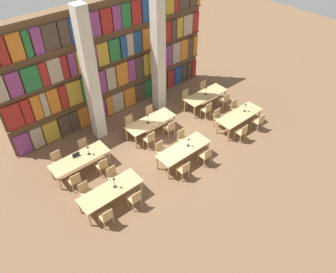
# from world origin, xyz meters

# --- Properties ---
(ground_plane) EXTENTS (40.00, 40.00, 0.00)m
(ground_plane) POSITION_xyz_m (0.00, 0.00, 0.00)
(ground_plane) COLOR brown
(bookshelf_bank) EXTENTS (10.77, 0.35, 5.50)m
(bookshelf_bank) POSITION_xyz_m (0.00, 3.72, 2.63)
(bookshelf_bank) COLOR brown
(bookshelf_bank) RESTS_ON ground_plane
(pillar_left) EXTENTS (0.50, 0.50, 6.00)m
(pillar_left) POSITION_xyz_m (-1.79, 2.68, 3.00)
(pillar_left) COLOR beige
(pillar_left) RESTS_ON ground_plane
(pillar_center) EXTENTS (0.50, 0.50, 6.00)m
(pillar_center) POSITION_xyz_m (1.79, 2.68, 3.00)
(pillar_center) COLOR beige
(pillar_center) RESTS_ON ground_plane
(reading_table_0) EXTENTS (2.40, 0.86, 0.74)m
(reading_table_0) POSITION_xyz_m (-3.58, -1.09, 0.67)
(reading_table_0) COLOR tan
(reading_table_0) RESTS_ON ground_plane
(chair_0) EXTENTS (0.42, 0.40, 0.89)m
(chair_0) POSITION_xyz_m (-4.23, -1.81, 0.49)
(chair_0) COLOR tan
(chair_0) RESTS_ON ground_plane
(chair_1) EXTENTS (0.42, 0.40, 0.89)m
(chair_1) POSITION_xyz_m (-4.23, -0.37, 0.49)
(chair_1) COLOR tan
(chair_1) RESTS_ON ground_plane
(chair_2) EXTENTS (0.42, 0.40, 0.89)m
(chair_2) POSITION_xyz_m (-3.02, -1.81, 0.49)
(chair_2) COLOR tan
(chair_2) RESTS_ON ground_plane
(chair_3) EXTENTS (0.42, 0.40, 0.89)m
(chair_3) POSITION_xyz_m (-3.02, -0.37, 0.49)
(chair_3) COLOR tan
(chair_3) RESTS_ON ground_plane
(desk_lamp_0) EXTENTS (0.14, 0.14, 0.48)m
(desk_lamp_0) POSITION_xyz_m (-3.37, -1.08, 1.07)
(desk_lamp_0) COLOR #232328
(desk_lamp_0) RESTS_ON reading_table_0
(reading_table_1) EXTENTS (2.40, 0.86, 0.74)m
(reading_table_1) POSITION_xyz_m (-0.06, -1.17, 0.67)
(reading_table_1) COLOR tan
(reading_table_1) RESTS_ON ground_plane
(chair_4) EXTENTS (0.42, 0.40, 0.89)m
(chair_4) POSITION_xyz_m (-0.68, -1.89, 0.49)
(chair_4) COLOR tan
(chair_4) RESTS_ON ground_plane
(chair_5) EXTENTS (0.42, 0.40, 0.89)m
(chair_5) POSITION_xyz_m (-0.68, -0.46, 0.49)
(chair_5) COLOR tan
(chair_5) RESTS_ON ground_plane
(chair_6) EXTENTS (0.42, 0.40, 0.89)m
(chair_6) POSITION_xyz_m (0.55, -1.89, 0.49)
(chair_6) COLOR tan
(chair_6) RESTS_ON ground_plane
(chair_7) EXTENTS (0.42, 0.40, 0.89)m
(chair_7) POSITION_xyz_m (0.55, -0.46, 0.49)
(chair_7) COLOR tan
(chair_7) RESTS_ON ground_plane
(desk_lamp_1) EXTENTS (0.14, 0.14, 0.41)m
(desk_lamp_1) POSITION_xyz_m (0.20, -1.18, 1.01)
(desk_lamp_1) COLOR #232328
(desk_lamp_1) RESTS_ON reading_table_1
(reading_table_2) EXTENTS (2.40, 0.86, 0.74)m
(reading_table_2) POSITION_xyz_m (3.52, -1.16, 0.67)
(reading_table_2) COLOR tan
(reading_table_2) RESTS_ON ground_plane
(chair_8) EXTENTS (0.42, 0.40, 0.89)m
(chair_8) POSITION_xyz_m (2.88, -1.88, 0.49)
(chair_8) COLOR tan
(chair_8) RESTS_ON ground_plane
(chair_9) EXTENTS (0.42, 0.40, 0.89)m
(chair_9) POSITION_xyz_m (2.88, -0.44, 0.49)
(chair_9) COLOR tan
(chair_9) RESTS_ON ground_plane
(chair_10) EXTENTS (0.42, 0.40, 0.89)m
(chair_10) POSITION_xyz_m (4.10, -1.88, 0.49)
(chair_10) COLOR tan
(chair_10) RESTS_ON ground_plane
(chair_11) EXTENTS (0.42, 0.40, 0.89)m
(chair_11) POSITION_xyz_m (4.10, -0.44, 0.49)
(chair_11) COLOR tan
(chair_11) RESTS_ON ground_plane
(desk_lamp_2) EXTENTS (0.14, 0.14, 0.43)m
(desk_lamp_2) POSITION_xyz_m (3.91, -1.13, 1.03)
(desk_lamp_2) COLOR #232328
(desk_lamp_2) RESTS_ON reading_table_2
(reading_table_3) EXTENTS (2.40, 0.86, 0.74)m
(reading_table_3) POSITION_xyz_m (-3.62, 1.10, 0.67)
(reading_table_3) COLOR tan
(reading_table_3) RESTS_ON ground_plane
(chair_12) EXTENTS (0.42, 0.40, 0.89)m
(chair_12) POSITION_xyz_m (-4.26, 0.39, 0.49)
(chair_12) COLOR tan
(chair_12) RESTS_ON ground_plane
(chair_13) EXTENTS (0.42, 0.40, 0.89)m
(chair_13) POSITION_xyz_m (-4.26, 1.82, 0.49)
(chair_13) COLOR tan
(chair_13) RESTS_ON ground_plane
(chair_14) EXTENTS (0.42, 0.40, 0.89)m
(chair_14) POSITION_xyz_m (-3.03, 0.39, 0.49)
(chair_14) COLOR tan
(chair_14) RESTS_ON ground_plane
(chair_15) EXTENTS (0.42, 0.40, 0.89)m
(chair_15) POSITION_xyz_m (-3.03, 1.82, 0.49)
(chair_15) COLOR tan
(chair_15) RESTS_ON ground_plane
(desk_lamp_3) EXTENTS (0.14, 0.14, 0.44)m
(desk_lamp_3) POSITION_xyz_m (-3.21, 1.06, 1.04)
(desk_lamp_3) COLOR #232328
(desk_lamp_3) RESTS_ON reading_table_3
(laptop) EXTENTS (0.32, 0.22, 0.21)m
(laptop) POSITION_xyz_m (-3.67, 1.34, 0.78)
(laptop) COLOR silver
(laptop) RESTS_ON reading_table_3
(reading_table_4) EXTENTS (2.40, 0.86, 0.74)m
(reading_table_4) POSITION_xyz_m (0.04, 1.17, 0.67)
(reading_table_4) COLOR tan
(reading_table_4) RESTS_ON ground_plane
(chair_16) EXTENTS (0.42, 0.40, 0.89)m
(chair_16) POSITION_xyz_m (-0.59, 0.45, 0.49)
(chair_16) COLOR tan
(chair_16) RESTS_ON ground_plane
(chair_17) EXTENTS (0.42, 0.40, 0.89)m
(chair_17) POSITION_xyz_m (-0.59, 1.88, 0.49)
(chair_17) COLOR tan
(chair_17) RESTS_ON ground_plane
(chair_18) EXTENTS (0.42, 0.40, 0.89)m
(chair_18) POSITION_xyz_m (0.60, 0.45, 0.49)
(chair_18) COLOR tan
(chair_18) RESTS_ON ground_plane
(chair_19) EXTENTS (0.42, 0.40, 0.89)m
(chair_19) POSITION_xyz_m (0.60, 1.88, 0.49)
(chair_19) COLOR tan
(chair_19) RESTS_ON ground_plane
(desk_lamp_4) EXTENTS (0.14, 0.14, 0.48)m
(desk_lamp_4) POSITION_xyz_m (-0.13, 1.13, 1.07)
(desk_lamp_4) COLOR #232328
(desk_lamp_4) RESTS_ON reading_table_4
(reading_table_5) EXTENTS (2.40, 0.86, 0.74)m
(reading_table_5) POSITION_xyz_m (3.55, 1.08, 0.67)
(reading_table_5) COLOR tan
(reading_table_5) RESTS_ON ground_plane
(chair_20) EXTENTS (0.42, 0.40, 0.89)m
(chair_20) POSITION_xyz_m (2.91, 0.37, 0.49)
(chair_20) COLOR tan
(chair_20) RESTS_ON ground_plane
(chair_21) EXTENTS (0.42, 0.40, 0.89)m
(chair_21) POSITION_xyz_m (2.91, 1.80, 0.49)
(chair_21) COLOR tan
(chair_21) RESTS_ON ground_plane
(chair_22) EXTENTS (0.42, 0.40, 0.89)m
(chair_22) POSITION_xyz_m (4.19, 0.37, 0.49)
(chair_22) COLOR tan
(chair_22) RESTS_ON ground_plane
(chair_23) EXTENTS (0.42, 0.40, 0.89)m
(chair_23) POSITION_xyz_m (4.19, 1.80, 0.49)
(chair_23) COLOR tan
(chair_23) RESTS_ON ground_plane
(desk_lamp_5) EXTENTS (0.14, 0.14, 0.45)m
(desk_lamp_5) POSITION_xyz_m (3.54, 1.09, 1.04)
(desk_lamp_5) COLOR #232328
(desk_lamp_5) RESTS_ON reading_table_5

